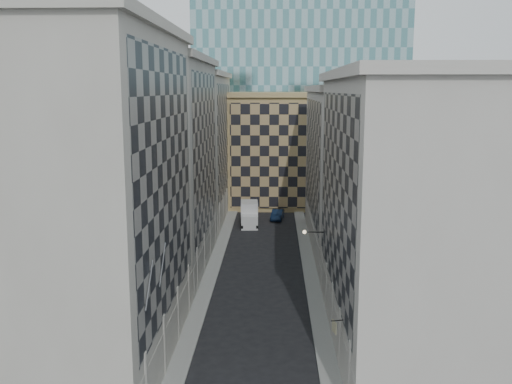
# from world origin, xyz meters

# --- Properties ---
(sidewalk_west) EXTENTS (1.50, 100.00, 0.15)m
(sidewalk_west) POSITION_xyz_m (-5.25, 30.00, 0.07)
(sidewalk_west) COLOR gray
(sidewalk_west) RESTS_ON ground
(sidewalk_east) EXTENTS (1.50, 100.00, 0.15)m
(sidewalk_east) POSITION_xyz_m (5.25, 30.00, 0.07)
(sidewalk_east) COLOR gray
(sidewalk_east) RESTS_ON ground
(bldg_left_a) EXTENTS (10.80, 22.80, 23.70)m
(bldg_left_a) POSITION_xyz_m (-10.88, 11.00, 11.82)
(bldg_left_a) COLOR #A7A297
(bldg_left_a) RESTS_ON ground
(bldg_left_b) EXTENTS (10.80, 22.80, 22.70)m
(bldg_left_b) POSITION_xyz_m (-10.88, 33.00, 11.32)
(bldg_left_b) COLOR gray
(bldg_left_b) RESTS_ON ground
(bldg_left_c) EXTENTS (10.80, 22.80, 21.70)m
(bldg_left_c) POSITION_xyz_m (-10.88, 55.00, 10.83)
(bldg_left_c) COLOR #A7A297
(bldg_left_c) RESTS_ON ground
(bldg_right_a) EXTENTS (10.80, 26.80, 20.70)m
(bldg_right_a) POSITION_xyz_m (10.88, 15.00, 10.32)
(bldg_right_a) COLOR #B3AFA4
(bldg_right_a) RESTS_ON ground
(bldg_right_b) EXTENTS (10.80, 28.80, 19.70)m
(bldg_right_b) POSITION_xyz_m (10.89, 42.00, 9.85)
(bldg_right_b) COLOR #B3AFA4
(bldg_right_b) RESTS_ON ground
(tan_block) EXTENTS (16.80, 14.80, 18.80)m
(tan_block) POSITION_xyz_m (2.00, 67.90, 9.44)
(tan_block) COLOR tan
(tan_block) RESTS_ON ground
(church_tower) EXTENTS (7.20, 7.20, 51.50)m
(church_tower) POSITION_xyz_m (0.00, 82.00, 26.95)
(church_tower) COLOR #2A2621
(church_tower) RESTS_ON ground
(flagpoles_left) EXTENTS (0.10, 6.33, 2.33)m
(flagpoles_left) POSITION_xyz_m (-5.90, 6.00, 8.00)
(flagpoles_left) COLOR gray
(flagpoles_left) RESTS_ON ground
(bracket_lamp) EXTENTS (1.98, 0.36, 0.36)m
(bracket_lamp) POSITION_xyz_m (4.38, 24.00, 6.20)
(bracket_lamp) COLOR black
(bracket_lamp) RESTS_ON ground
(box_truck) EXTENTS (2.75, 6.09, 3.27)m
(box_truck) POSITION_xyz_m (-2.22, 52.27, 1.43)
(box_truck) COLOR silver
(box_truck) RESTS_ON ground
(dark_car) EXTENTS (2.18, 4.79, 1.52)m
(dark_car) POSITION_xyz_m (1.83, 55.86, 0.76)
(dark_car) COLOR #0E1B34
(dark_car) RESTS_ON ground
(shop_sign) EXTENTS (0.89, 0.78, 0.87)m
(shop_sign) POSITION_xyz_m (5.41, 8.07, 3.83)
(shop_sign) COLOR black
(shop_sign) RESTS_ON ground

